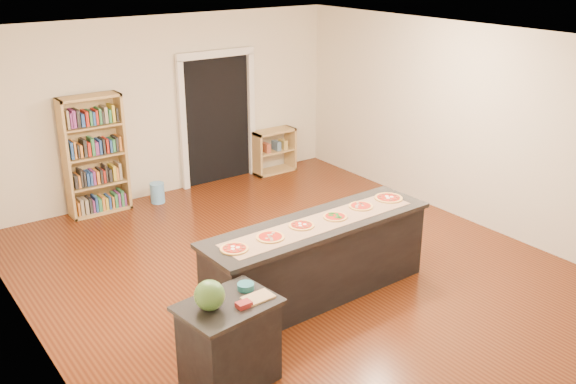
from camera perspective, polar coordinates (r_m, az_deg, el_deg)
room at (r=7.38m, az=0.90°, el=2.45°), size 6.00×7.00×2.80m
doorway at (r=10.71m, az=-6.32°, el=7.12°), size 1.40×0.09×2.21m
kitchen_island at (r=7.25m, az=2.68°, el=-5.99°), size 2.78×0.75×0.92m
side_counter at (r=5.92m, az=-5.24°, el=-13.27°), size 0.85×0.62×0.84m
bookshelf at (r=9.80m, az=-16.80°, el=3.12°), size 0.89×0.32×1.78m
low_shelf at (r=11.30m, az=-1.27°, el=3.66°), size 0.77×0.33×0.77m
waste_bin at (r=10.19m, az=-11.54°, el=-0.07°), size 0.22×0.22×0.32m
kraft_paper at (r=7.03m, az=2.89°, el=-2.75°), size 2.43×0.51×0.00m
watermelon at (r=5.57m, az=-6.99°, el=-9.10°), size 0.27×0.27×0.27m
cutting_board at (r=5.75m, az=-2.67°, el=-9.34°), size 0.28×0.19×0.02m
package_red at (r=5.62m, az=-3.95°, el=-9.94°), size 0.13×0.10×0.05m
package_teal at (r=5.88m, az=-3.78°, el=-8.38°), size 0.16×0.16×0.06m
pizza_a at (r=6.44m, az=-4.79°, el=-5.03°), size 0.29×0.29×0.02m
pizza_b at (r=6.66m, az=-1.59°, el=-4.02°), size 0.29×0.29×0.02m
pizza_c at (r=6.94m, az=1.20°, el=-2.97°), size 0.26×0.26×0.02m
pizza_d at (r=7.17m, az=4.21°, el=-2.20°), size 0.27×0.27×0.02m
pizza_e at (r=7.49m, az=6.50°, el=-1.26°), size 0.29×0.29×0.02m
pizza_f at (r=7.78m, az=8.92°, el=-0.52°), size 0.32×0.32×0.02m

